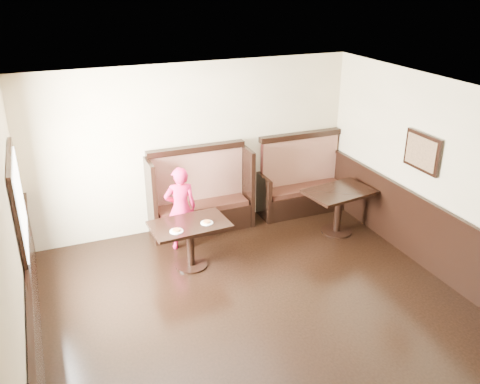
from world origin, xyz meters
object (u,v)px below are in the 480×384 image
booth_main (200,200)px  booth_neighbor (302,186)px  table_neighbor (339,201)px  child (181,209)px  table_main (190,234)px

booth_main → booth_neighbor: 1.95m
table_neighbor → child: size_ratio=0.88×
booth_main → table_main: booth_main is taller
booth_neighbor → table_main: bearing=-155.5°
child → table_main: bearing=93.9°
booth_main → table_neighbor: 2.33m
booth_neighbor → table_neighbor: (0.14, -1.02, 0.10)m
booth_main → table_main: bearing=-115.0°
booth_main → table_main: 1.25m
booth_neighbor → child: (-2.44, -0.53, 0.21)m
booth_neighbor → table_main: 2.72m
booth_main → child: 0.74m
booth_neighbor → child: booth_neighbor is taller
booth_neighbor → child: bearing=-167.8°
booth_main → table_main: size_ratio=1.50×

